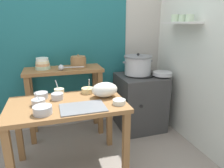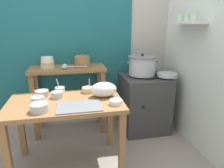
{
  "view_description": "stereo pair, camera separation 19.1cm",
  "coord_description": "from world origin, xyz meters",
  "px_view_note": "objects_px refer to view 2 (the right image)",
  "views": [
    {
      "loc": [
        -0.26,
        -1.76,
        1.45
      ],
      "look_at": [
        0.36,
        0.25,
        0.82
      ],
      "focal_mm": 32.84,
      "sensor_mm": 36.0,
      "label": 1
    },
    {
      "loc": [
        -0.08,
        -1.81,
        1.45
      ],
      "look_at": [
        0.36,
        0.25,
        0.82
      ],
      "focal_mm": 32.84,
      "sensor_mm": 36.0,
      "label": 2
    }
  ],
  "objects_px": {
    "ladle": "(66,67)",
    "serving_tray": "(79,106)",
    "prep_table": "(66,112)",
    "back_shelf_table": "(69,84)",
    "prep_bowl_6": "(60,90)",
    "prep_bowl_2": "(38,99)",
    "prep_bowl_4": "(57,94)",
    "wide_pan": "(167,75)",
    "clay_pot": "(82,61)",
    "prep_bowl_3": "(39,107)",
    "steamer_pot": "(142,65)",
    "bowl_stack_enamel": "(47,63)",
    "stove_block": "(144,102)",
    "prep_bowl_1": "(88,89)",
    "plastic_bag": "(104,89)",
    "prep_bowl_0": "(42,93)",
    "prep_bowl_5": "(116,102)"
  },
  "relations": [
    {
      "from": "prep_bowl_2",
      "to": "prep_bowl_5",
      "type": "distance_m",
      "value": 0.75
    },
    {
      "from": "steamer_pot",
      "to": "prep_bowl_3",
      "type": "bearing_deg",
      "value": -146.12
    },
    {
      "from": "prep_bowl_4",
      "to": "wide_pan",
      "type": "bearing_deg",
      "value": 14.14
    },
    {
      "from": "bowl_stack_enamel",
      "to": "prep_bowl_0",
      "type": "bearing_deg",
      "value": -92.46
    },
    {
      "from": "plastic_bag",
      "to": "prep_bowl_3",
      "type": "bearing_deg",
      "value": -157.58
    },
    {
      "from": "prep_bowl_3",
      "to": "prep_bowl_6",
      "type": "distance_m",
      "value": 0.47
    },
    {
      "from": "prep_bowl_0",
      "to": "prep_bowl_2",
      "type": "xyz_separation_m",
      "value": [
        -0.02,
        -0.17,
        -0.0
      ]
    },
    {
      "from": "back_shelf_table",
      "to": "serving_tray",
      "type": "bearing_deg",
      "value": -84.43
    },
    {
      "from": "prep_bowl_0",
      "to": "prep_bowl_1",
      "type": "height_order",
      "value": "prep_bowl_1"
    },
    {
      "from": "stove_block",
      "to": "plastic_bag",
      "type": "xyz_separation_m",
      "value": [
        -0.66,
        -0.55,
        0.41
      ]
    },
    {
      "from": "prep_bowl_6",
      "to": "wide_pan",
      "type": "bearing_deg",
      "value": 9.37
    },
    {
      "from": "back_shelf_table",
      "to": "serving_tray",
      "type": "relative_size",
      "value": 2.4
    },
    {
      "from": "stove_block",
      "to": "prep_bowl_1",
      "type": "relative_size",
      "value": 4.88
    },
    {
      "from": "clay_pot",
      "to": "wide_pan",
      "type": "height_order",
      "value": "clay_pot"
    },
    {
      "from": "serving_tray",
      "to": "prep_bowl_5",
      "type": "relative_size",
      "value": 3.34
    },
    {
      "from": "bowl_stack_enamel",
      "to": "serving_tray",
      "type": "distance_m",
      "value": 1.01
    },
    {
      "from": "prep_table",
      "to": "wide_pan",
      "type": "xyz_separation_m",
      "value": [
        1.29,
        0.47,
        0.19
      ]
    },
    {
      "from": "ladle",
      "to": "prep_bowl_2",
      "type": "distance_m",
      "value": 0.68
    },
    {
      "from": "ladle",
      "to": "prep_bowl_3",
      "type": "bearing_deg",
      "value": -105.83
    },
    {
      "from": "prep_bowl_4",
      "to": "clay_pot",
      "type": "bearing_deg",
      "value": 63.43
    },
    {
      "from": "prep_table",
      "to": "ladle",
      "type": "distance_m",
      "value": 0.7
    },
    {
      "from": "bowl_stack_enamel",
      "to": "prep_bowl_0",
      "type": "xyz_separation_m",
      "value": [
        -0.02,
        -0.56,
        -0.21
      ]
    },
    {
      "from": "clay_pot",
      "to": "prep_bowl_2",
      "type": "distance_m",
      "value": 0.88
    },
    {
      "from": "prep_table",
      "to": "prep_bowl_3",
      "type": "distance_m",
      "value": 0.32
    },
    {
      "from": "prep_bowl_3",
      "to": "prep_bowl_4",
      "type": "relative_size",
      "value": 1.34
    },
    {
      "from": "prep_bowl_0",
      "to": "prep_bowl_1",
      "type": "relative_size",
      "value": 0.83
    },
    {
      "from": "prep_table",
      "to": "prep_bowl_5",
      "type": "height_order",
      "value": "prep_bowl_5"
    },
    {
      "from": "prep_table",
      "to": "plastic_bag",
      "type": "bearing_deg",
      "value": 8.09
    },
    {
      "from": "stove_block",
      "to": "prep_bowl_0",
      "type": "distance_m",
      "value": 1.39
    },
    {
      "from": "prep_bowl_2",
      "to": "prep_table",
      "type": "bearing_deg",
      "value": -5.54
    },
    {
      "from": "plastic_bag",
      "to": "prep_bowl_6",
      "type": "xyz_separation_m",
      "value": [
        -0.44,
        0.19,
        -0.04
      ]
    },
    {
      "from": "prep_bowl_0",
      "to": "prep_bowl_3",
      "type": "relative_size",
      "value": 0.85
    },
    {
      "from": "steamer_pot",
      "to": "ladle",
      "type": "relative_size",
      "value": 1.38
    },
    {
      "from": "bowl_stack_enamel",
      "to": "plastic_bag",
      "type": "distance_m",
      "value": 0.94
    },
    {
      "from": "steamer_pot",
      "to": "ladle",
      "type": "height_order",
      "value": "steamer_pot"
    },
    {
      "from": "wide_pan",
      "to": "prep_bowl_3",
      "type": "distance_m",
      "value": 1.65
    },
    {
      "from": "back_shelf_table",
      "to": "prep_bowl_6",
      "type": "height_order",
      "value": "back_shelf_table"
    },
    {
      "from": "back_shelf_table",
      "to": "clay_pot",
      "type": "distance_m",
      "value": 0.35
    },
    {
      "from": "prep_bowl_2",
      "to": "prep_bowl_4",
      "type": "relative_size",
      "value": 1.17
    },
    {
      "from": "prep_bowl_1",
      "to": "prep_bowl_2",
      "type": "xyz_separation_m",
      "value": [
        -0.5,
        -0.21,
        0.0
      ]
    },
    {
      "from": "prep_table",
      "to": "back_shelf_table",
      "type": "xyz_separation_m",
      "value": [
        0.04,
        0.73,
        0.07
      ]
    },
    {
      "from": "ladle",
      "to": "serving_tray",
      "type": "relative_size",
      "value": 0.77
    },
    {
      "from": "back_shelf_table",
      "to": "prep_bowl_3",
      "type": "height_order",
      "value": "back_shelf_table"
    },
    {
      "from": "back_shelf_table",
      "to": "prep_bowl_1",
      "type": "relative_size",
      "value": 6.01
    },
    {
      "from": "prep_table",
      "to": "serving_tray",
      "type": "xyz_separation_m",
      "value": [
        0.12,
        -0.17,
        0.12
      ]
    },
    {
      "from": "prep_table",
      "to": "clay_pot",
      "type": "distance_m",
      "value": 0.85
    },
    {
      "from": "plastic_bag",
      "to": "prep_bowl_2",
      "type": "bearing_deg",
      "value": -177.29
    },
    {
      "from": "prep_bowl_1",
      "to": "serving_tray",
      "type": "bearing_deg",
      "value": -106.66
    },
    {
      "from": "wide_pan",
      "to": "prep_bowl_1",
      "type": "xyz_separation_m",
      "value": [
        -1.05,
        -0.24,
        -0.05
      ]
    },
    {
      "from": "steamer_pot",
      "to": "prep_bowl_2",
      "type": "bearing_deg",
      "value": -154.5
    }
  ]
}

